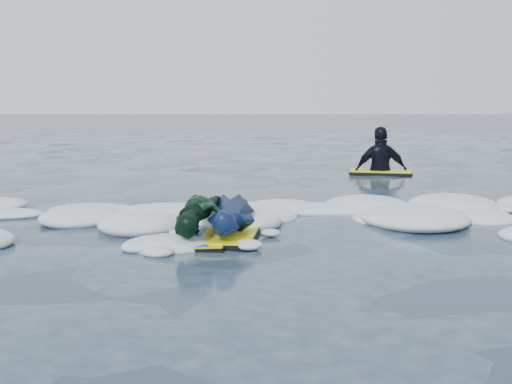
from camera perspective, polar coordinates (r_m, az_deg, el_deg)
ground at (r=6.76m, az=-9.07°, el=-4.27°), size 120.00×120.00×0.00m
foam_band at (r=7.76m, az=-7.96°, el=-2.63°), size 12.00×3.10×0.30m
prone_woman_unit at (r=6.85m, az=-2.34°, el=-2.30°), size 0.67×1.55×0.39m
prone_child_unit at (r=6.63m, az=-4.87°, el=-2.37°), size 0.74×1.26×0.46m
waiting_rider_unit at (r=12.71m, az=11.03°, el=1.71°), size 1.31×0.91×1.79m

